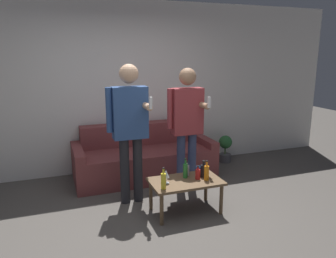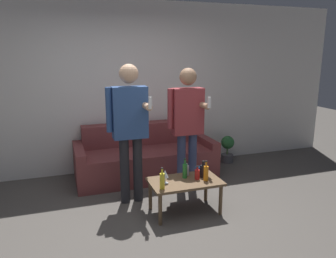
# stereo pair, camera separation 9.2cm
# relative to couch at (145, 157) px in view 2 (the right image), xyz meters

# --- Properties ---
(ground_plane) EXTENTS (16.00, 16.00, 0.00)m
(ground_plane) POSITION_rel_couch_xyz_m (-0.31, -1.66, -0.29)
(ground_plane) COLOR #514C47
(wall_back) EXTENTS (8.00, 0.06, 2.70)m
(wall_back) POSITION_rel_couch_xyz_m (-0.31, 0.46, 1.06)
(wall_back) COLOR silver
(wall_back) RESTS_ON ground_plane
(couch) EXTENTS (2.13, 0.90, 0.79)m
(couch) POSITION_rel_couch_xyz_m (0.00, 0.00, 0.00)
(couch) COLOR brown
(couch) RESTS_ON ground_plane
(coffee_table) EXTENTS (0.85, 0.51, 0.41)m
(coffee_table) POSITION_rel_couch_xyz_m (0.14, -1.34, 0.06)
(coffee_table) COLOR brown
(coffee_table) RESTS_ON ground_plane
(bottle_orange) EXTENTS (0.06, 0.06, 0.25)m
(bottle_orange) POSITION_rel_couch_xyz_m (0.38, -1.42, 0.21)
(bottle_orange) COLOR orange
(bottle_orange) RESTS_ON coffee_table
(bottle_green) EXTENTS (0.06, 0.06, 0.24)m
(bottle_green) POSITION_rel_couch_xyz_m (0.17, -1.26, 0.21)
(bottle_green) COLOR #23752D
(bottle_green) RESTS_ON coffee_table
(bottle_dark) EXTENTS (0.06, 0.06, 0.25)m
(bottle_dark) POSITION_rel_couch_xyz_m (-0.19, -1.49, 0.21)
(bottle_dark) COLOR yellow
(bottle_dark) RESTS_ON coffee_table
(bottle_yellow) EXTENTS (0.06, 0.06, 0.17)m
(bottle_yellow) POSITION_rel_couch_xyz_m (0.30, -1.35, 0.18)
(bottle_yellow) COLOR #B21E1E
(bottle_yellow) RESTS_ON coffee_table
(bottle_red) EXTENTS (0.06, 0.06, 0.18)m
(bottle_red) POSITION_rel_couch_xyz_m (0.23, -1.19, 0.18)
(bottle_red) COLOR silver
(bottle_red) RESTS_ON coffee_table
(bottle_clear) EXTENTS (0.08, 0.08, 0.21)m
(bottle_clear) POSITION_rel_couch_xyz_m (0.40, -1.30, 0.19)
(bottle_clear) COLOR black
(bottle_clear) RESTS_ON coffee_table
(wine_glass_near) EXTENTS (0.08, 0.08, 0.16)m
(wine_glass_near) POSITION_rel_couch_xyz_m (-0.11, -1.34, 0.23)
(wine_glass_near) COLOR silver
(wine_glass_near) RESTS_ON coffee_table
(cup_on_table) EXTENTS (0.09, 0.09, 0.09)m
(cup_on_table) POSITION_rel_couch_xyz_m (0.39, -1.20, 0.16)
(cup_on_table) COLOR #3366B2
(cup_on_table) RESTS_ON coffee_table
(person_standing_left) EXTENTS (0.51, 0.45, 1.77)m
(person_standing_left) POSITION_rel_couch_xyz_m (-0.40, -0.84, 0.76)
(person_standing_left) COLOR #232328
(person_standing_left) RESTS_ON ground_plane
(person_standing_right) EXTENTS (0.49, 0.43, 1.71)m
(person_standing_right) POSITION_rel_couch_xyz_m (0.39, -0.77, 0.72)
(person_standing_right) COLOR navy
(person_standing_right) RESTS_ON ground_plane
(potted_plant) EXTENTS (0.23, 0.23, 0.48)m
(potted_plant) POSITION_rel_couch_xyz_m (1.54, 0.16, -0.03)
(potted_plant) COLOR #4C4C51
(potted_plant) RESTS_ON ground_plane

